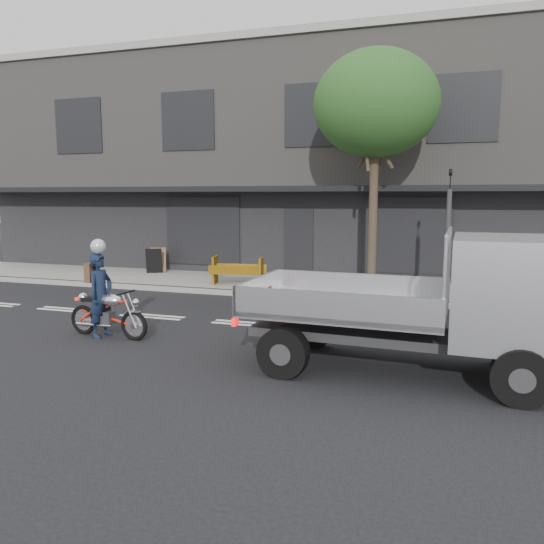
% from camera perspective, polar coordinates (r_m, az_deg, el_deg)
% --- Properties ---
extents(ground, '(80.00, 80.00, 0.00)m').
position_cam_1_polar(ground, '(11.89, -2.71, -5.60)').
color(ground, black).
rests_on(ground, ground).
extents(sidewalk, '(32.00, 3.20, 0.15)m').
position_cam_1_polar(sidewalk, '(16.27, 3.10, -1.57)').
color(sidewalk, gray).
rests_on(sidewalk, ground).
extents(kerb, '(32.00, 0.20, 0.15)m').
position_cam_1_polar(kerb, '(14.75, 1.51, -2.58)').
color(kerb, gray).
rests_on(kerb, ground).
extents(building_main, '(26.00, 10.00, 8.00)m').
position_cam_1_polar(building_main, '(22.51, 7.54, 11.12)').
color(building_main, slate).
rests_on(building_main, ground).
extents(street_tree, '(3.40, 3.40, 6.74)m').
position_cam_1_polar(street_tree, '(15.32, 11.12, 17.24)').
color(street_tree, '#382B21').
rests_on(street_tree, ground).
extents(traffic_light_pole, '(0.12, 0.12, 3.50)m').
position_cam_1_polar(traffic_light_pole, '(14.21, 18.34, 3.02)').
color(traffic_light_pole, '#2D2D30').
rests_on(traffic_light_pole, ground).
extents(motorcycle, '(1.90, 0.55, 0.98)m').
position_cam_1_polar(motorcycle, '(11.20, -17.25, -4.19)').
color(motorcycle, black).
rests_on(motorcycle, ground).
extents(rider, '(0.46, 0.65, 1.70)m').
position_cam_1_polar(rider, '(11.22, -17.96, -2.39)').
color(rider, '#111B31').
rests_on(rider, ground).
extents(flatbed_ute, '(5.12, 2.26, 2.34)m').
position_cam_1_polar(flatbed_ute, '(8.66, 21.63, -2.38)').
color(flatbed_ute, black).
rests_on(flatbed_ute, ground).
extents(construction_barrier, '(1.69, 0.90, 0.90)m').
position_cam_1_polar(construction_barrier, '(15.81, -4.01, 0.06)').
color(construction_barrier, '#F3A40C').
rests_on(construction_barrier, sidewalk).
extents(sandwich_board, '(0.65, 0.56, 0.87)m').
position_cam_1_polar(sandwich_board, '(18.90, -12.58, 1.19)').
color(sandwich_board, black).
rests_on(sandwich_board, sidewalk).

